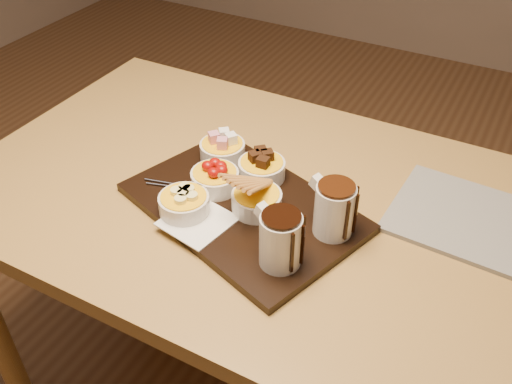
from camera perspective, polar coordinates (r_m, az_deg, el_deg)
The scene contains 12 objects.
dining_table at distance 1.28m, azimuth -1.23°, elevation -3.07°, with size 1.20×0.80×0.75m.
serving_board at distance 1.15m, azimuth -1.32°, elevation -1.55°, with size 0.46×0.30×0.02m, color black.
napkin at distance 1.11m, azimuth -5.87°, elevation -2.91°, with size 0.12×0.12×0.00m, color white.
bowl_marshmallows at distance 1.26m, azimuth -3.37°, elevation 4.13°, with size 0.10×0.10×0.04m, color silver.
bowl_cake at distance 1.20m, azimuth 0.57°, elevation 2.25°, with size 0.10×0.10×0.04m, color silver.
bowl_strawberries at distance 1.18m, azimuth -4.12°, elevation 1.22°, with size 0.10×0.10×0.04m, color silver.
bowl_biscotti at distance 1.12m, azimuth 0.07°, elevation -0.95°, with size 0.10×0.10×0.04m, color silver.
bowl_bananas at distance 1.12m, azimuth -7.19°, elevation -1.24°, with size 0.10×0.10×0.04m, color silver.
pitcher_dark_chocolate at distance 0.99m, azimuth 2.47°, elevation -4.88°, with size 0.07×0.07×0.10m, color silver.
pitcher_milk_chocolate at distance 1.06m, azimuth 7.83°, elevation -1.82°, with size 0.07×0.07×0.10m, color silver.
fondue_skewers at distance 1.18m, azimuth -5.33°, elevation 0.34°, with size 0.26×0.03×0.01m, color silver, non-canonical shape.
newspaper at distance 1.20m, azimuth 20.61°, elevation -2.62°, with size 0.30×0.24×0.01m, color beige.
Camera 1 is at (0.48, -0.83, 1.50)m, focal length 40.00 mm.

